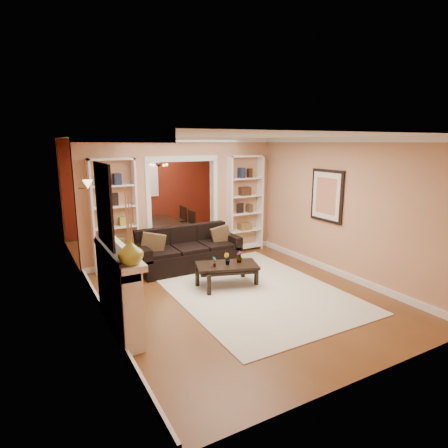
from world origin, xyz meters
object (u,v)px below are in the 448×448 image
dining_table (161,231)px  bookshelf_right (245,204)px  bookshelf_left (114,216)px  sofa (188,248)px  fireplace (120,290)px  coffee_table (227,275)px

dining_table → bookshelf_right: bearing=-141.2°
bookshelf_left → bookshelf_right: same height
bookshelf_left → dining_table: size_ratio=1.48×
bookshelf_left → bookshelf_right: bearing=0.0°
sofa → bookshelf_right: (1.75, 0.58, 0.73)m
bookshelf_left → fireplace: (-0.54, -2.53, -0.57)m
sofa → bookshelf_right: 1.98m
fireplace → bookshelf_left: bearing=78.0°
bookshelf_right → dining_table: bookshelf_right is taller
bookshelf_left → coffee_table: bearing=-50.1°
coffee_table → bookshelf_left: bearing=148.0°
bookshelf_left → bookshelf_right: (3.10, 0.00, 0.00)m
sofa → coffee_table: size_ratio=1.96×
fireplace → dining_table: 4.89m
coffee_table → fireplace: fireplace is taller
sofa → bookshelf_left: 1.64m
coffee_table → sofa: bearing=117.5°
sofa → dining_table: (0.27, 2.43, -0.15)m
coffee_table → fireplace: (-2.10, -0.66, 0.37)m
sofa → bookshelf_left: size_ratio=0.94×
coffee_table → dining_table: size_ratio=0.71×
sofa → fireplace: 2.72m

